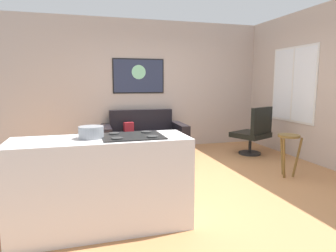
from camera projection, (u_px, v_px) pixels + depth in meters
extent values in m
cube|color=#BC7E4D|center=(183.00, 182.00, 4.48)|extent=(6.40, 6.40, 0.04)
cube|color=#BDAA9E|center=(148.00, 85.00, 6.58)|extent=(6.40, 0.05, 2.80)
cube|color=#BFAB9D|center=(318.00, 86.00, 5.28)|extent=(0.05, 6.40, 2.80)
cube|color=black|center=(144.00, 143.00, 6.14)|extent=(1.37, 0.93, 0.44)
cube|color=black|center=(141.00, 120.00, 6.43)|extent=(1.35, 0.19, 0.44)
cube|color=black|center=(107.00, 141.00, 5.94)|extent=(0.20, 0.90, 0.60)
cube|color=black|center=(180.00, 137.00, 6.32)|extent=(0.20, 0.90, 0.60)
cube|color=maroon|center=(129.00, 127.00, 6.18)|extent=(0.21, 0.13, 0.20)
cube|color=silver|center=(158.00, 144.00, 5.11)|extent=(0.91, 0.57, 0.02)
cylinder|color=#232326|center=(137.00, 161.00, 4.81)|extent=(0.03, 0.03, 0.40)
cylinder|color=#232326|center=(185.00, 158.00, 5.03)|extent=(0.03, 0.03, 0.40)
cylinder|color=#232326|center=(132.00, 154.00, 5.26)|extent=(0.03, 0.03, 0.40)
cylinder|color=#232326|center=(176.00, 151.00, 5.48)|extent=(0.03, 0.03, 0.40)
cylinder|color=black|center=(250.00, 153.00, 6.11)|extent=(0.45, 0.45, 0.04)
cylinder|color=black|center=(250.00, 143.00, 6.08)|extent=(0.06, 0.06, 0.38)
cube|color=black|center=(250.00, 135.00, 6.05)|extent=(0.84, 0.82, 0.10)
cube|color=black|center=(262.00, 121.00, 5.83)|extent=(0.61, 0.34, 0.52)
cylinder|color=brown|center=(289.00, 136.00, 4.57)|extent=(0.33, 0.33, 0.03)
cylinder|color=brown|center=(282.00, 155.00, 4.75)|extent=(0.04, 0.13, 0.63)
cylinder|color=brown|center=(284.00, 159.00, 4.52)|extent=(0.13, 0.10, 0.63)
cylinder|color=brown|center=(297.00, 157.00, 4.59)|extent=(0.13, 0.10, 0.63)
cube|color=silver|center=(102.00, 184.00, 2.96)|extent=(1.73, 0.61, 0.92)
cube|color=black|center=(133.00, 136.00, 2.98)|extent=(0.60, 0.49, 0.01)
cylinder|color=#2D2D2D|center=(117.00, 138.00, 2.80)|extent=(0.11, 0.11, 0.01)
cylinder|color=#2D2D2D|center=(152.00, 136.00, 2.89)|extent=(0.11, 0.11, 0.01)
cylinder|color=#2D2D2D|center=(114.00, 133.00, 3.06)|extent=(0.11, 0.11, 0.01)
cylinder|color=#2D2D2D|center=(146.00, 132.00, 3.16)|extent=(0.11, 0.11, 0.01)
cylinder|color=gray|center=(91.00, 137.00, 2.90)|extent=(0.13, 0.13, 0.01)
cylinder|color=gray|center=(91.00, 132.00, 2.89)|extent=(0.24, 0.24, 0.12)
cube|color=black|center=(139.00, 76.00, 6.45)|extent=(1.12, 0.01, 0.75)
cube|color=#2B334C|center=(139.00, 76.00, 6.45)|extent=(1.07, 0.02, 0.70)
cylinder|color=#91DFAB|center=(139.00, 72.00, 6.42)|extent=(0.31, 0.01, 0.31)
cube|color=silver|center=(293.00, 85.00, 5.84)|extent=(0.02, 1.24, 1.47)
cube|color=white|center=(293.00, 85.00, 5.83)|extent=(0.01, 1.16, 1.39)
cube|color=silver|center=(293.00, 85.00, 5.83)|extent=(0.01, 0.04, 1.39)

